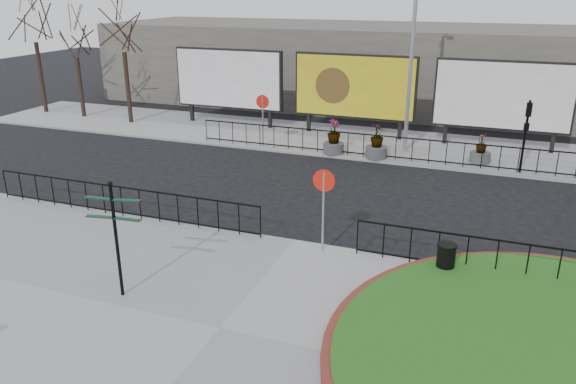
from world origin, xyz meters
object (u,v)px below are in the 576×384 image
at_px(fingerpost_sign, 115,228).
at_px(planter_b, 377,145).
at_px(lamp_post, 412,47).
at_px(billboard_mid, 354,87).
at_px(litter_bin, 446,259).
at_px(planter_a, 334,140).
at_px(planter_c, 481,152).

relative_size(fingerpost_sign, planter_b, 1.94).
xyz_separation_m(lamp_post, planter_b, (-1.02, -1.60, -4.13)).
bearing_deg(billboard_mid, litter_bin, -66.20).
bearing_deg(planter_b, planter_a, 180.00).
xyz_separation_m(billboard_mid, litter_bin, (5.99, -13.57, -2.04)).
height_order(litter_bin, planter_c, planter_c).
bearing_deg(planter_c, planter_b, -168.98).
bearing_deg(planter_c, fingerpost_sign, -117.85).
distance_m(fingerpost_sign, planter_b, 14.41).
distance_m(billboard_mid, lamp_post, 4.23).
distance_m(litter_bin, planter_c, 10.86).
relative_size(lamp_post, planter_c, 7.04).
height_order(billboard_mid, fingerpost_sign, billboard_mid).
xyz_separation_m(billboard_mid, planter_c, (6.38, -2.72, -2.02)).
xyz_separation_m(lamp_post, litter_bin, (2.98, -11.60, -4.27)).
distance_m(billboard_mid, fingerpost_sign, 17.59).
bearing_deg(billboard_mid, planter_c, -23.08).
xyz_separation_m(billboard_mid, lamp_post, (3.01, -1.97, 2.23)).
bearing_deg(billboard_mid, lamp_post, -33.25).
bearing_deg(litter_bin, lamp_post, 104.41).
bearing_deg(planter_b, lamp_post, 57.42).
bearing_deg(litter_bin, billboard_mid, 113.80).
distance_m(planter_a, planter_c, 6.43).
height_order(planter_a, planter_b, planter_a).
xyz_separation_m(lamp_post, fingerpost_sign, (-4.45, -15.54, -2.89)).
relative_size(fingerpost_sign, litter_bin, 3.48).
bearing_deg(lamp_post, planter_a, -151.98).
height_order(planter_b, planter_c, planter_b).
bearing_deg(litter_bin, planter_c, 87.95).
xyz_separation_m(fingerpost_sign, planter_b, (3.43, 13.94, -1.23)).
bearing_deg(litter_bin, planter_b, 111.81).
height_order(billboard_mid, planter_b, billboard_mid).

